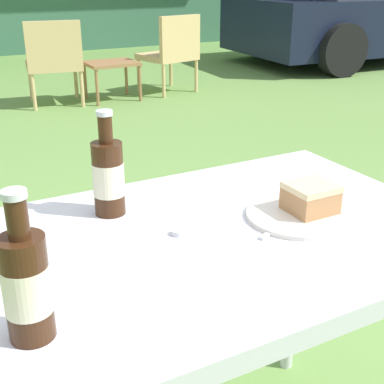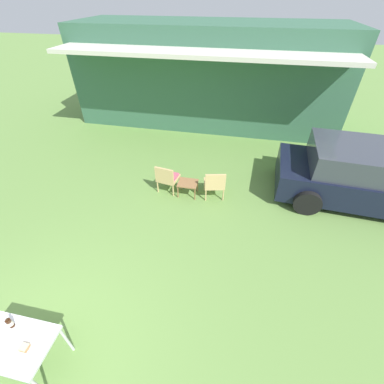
{
  "view_description": "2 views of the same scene",
  "coord_description": "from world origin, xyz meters",
  "px_view_note": "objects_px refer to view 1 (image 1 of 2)",
  "views": [
    {
      "loc": [
        -0.49,
        -0.81,
        1.22
      ],
      "look_at": [
        0.0,
        0.1,
        0.78
      ],
      "focal_mm": 50.0,
      "sensor_mm": 36.0,
      "label": 1
    },
    {
      "loc": [
        2.52,
        -0.85,
        4.28
      ],
      "look_at": [
        1.66,
        3.28,
        0.9
      ],
      "focal_mm": 24.0,
      "sensor_mm": 36.0,
      "label": 2
    }
  ],
  "objects_px": {
    "wicker_chair_plain": "(172,50)",
    "garden_side_table": "(111,67)",
    "wicker_chair_cushioned": "(54,59)",
    "cake_on_plate": "(305,206)",
    "cola_bottle_near": "(108,176)",
    "patio_table": "(215,264)",
    "cola_bottle_far": "(26,284)",
    "parked_car": "(367,10)"
  },
  "relations": [
    {
      "from": "wicker_chair_plain",
      "to": "garden_side_table",
      "type": "bearing_deg",
      "value": -10.78
    },
    {
      "from": "wicker_chair_cushioned",
      "to": "wicker_chair_plain",
      "type": "height_order",
      "value": "same"
    },
    {
      "from": "garden_side_table",
      "to": "cake_on_plate",
      "type": "xyz_separation_m",
      "value": [
        -1.14,
        -4.3,
        0.42
      ]
    },
    {
      "from": "wicker_chair_cushioned",
      "to": "cola_bottle_near",
      "type": "xyz_separation_m",
      "value": [
        -0.95,
        -4.14,
        0.38
      ]
    },
    {
      "from": "wicker_chair_plain",
      "to": "patio_table",
      "type": "height_order",
      "value": "wicker_chair_plain"
    },
    {
      "from": "wicker_chair_plain",
      "to": "cake_on_plate",
      "type": "xyz_separation_m",
      "value": [
        -1.83,
        -4.33,
        0.31
      ]
    },
    {
      "from": "cola_bottle_far",
      "to": "patio_table",
      "type": "bearing_deg",
      "value": 21.5
    },
    {
      "from": "parked_car",
      "to": "wicker_chair_cushioned",
      "type": "distance_m",
      "value": 4.71
    },
    {
      "from": "garden_side_table",
      "to": "cola_bottle_far",
      "type": "bearing_deg",
      "value": -111.46
    },
    {
      "from": "parked_car",
      "to": "cola_bottle_near",
      "type": "relative_size",
      "value": 17.62
    },
    {
      "from": "wicker_chair_cushioned",
      "to": "wicker_chair_plain",
      "type": "xyz_separation_m",
      "value": [
        1.24,
        -0.02,
        0.0
      ]
    },
    {
      "from": "wicker_chair_cushioned",
      "to": "cola_bottle_far",
      "type": "height_order",
      "value": "cola_bottle_far"
    },
    {
      "from": "wicker_chair_plain",
      "to": "cola_bottle_near",
      "type": "xyz_separation_m",
      "value": [
        -2.18,
        -4.12,
        0.38
      ]
    },
    {
      "from": "parked_car",
      "to": "patio_table",
      "type": "bearing_deg",
      "value": -133.74
    },
    {
      "from": "parked_car",
      "to": "wicker_chair_plain",
      "type": "distance_m",
      "value": 3.5
    },
    {
      "from": "wicker_chair_plain",
      "to": "garden_side_table",
      "type": "distance_m",
      "value": 0.69
    },
    {
      "from": "cake_on_plate",
      "to": "cola_bottle_far",
      "type": "height_order",
      "value": "cola_bottle_far"
    },
    {
      "from": "parked_car",
      "to": "cola_bottle_near",
      "type": "distance_m",
      "value": 7.38
    },
    {
      "from": "wicker_chair_cushioned",
      "to": "cola_bottle_near",
      "type": "distance_m",
      "value": 4.26
    },
    {
      "from": "parked_car",
      "to": "wicker_chair_cushioned",
      "type": "xyz_separation_m",
      "value": [
        -4.65,
        -0.67,
        -0.25
      ]
    },
    {
      "from": "cake_on_plate",
      "to": "cola_bottle_near",
      "type": "distance_m",
      "value": 0.42
    },
    {
      "from": "parked_car",
      "to": "garden_side_table",
      "type": "distance_m",
      "value": 4.18
    },
    {
      "from": "patio_table",
      "to": "cola_bottle_near",
      "type": "xyz_separation_m",
      "value": [
        -0.15,
        0.19,
        0.16
      ]
    },
    {
      "from": "patio_table",
      "to": "cola_bottle_near",
      "type": "distance_m",
      "value": 0.29
    },
    {
      "from": "parked_car",
      "to": "wicker_chair_plain",
      "type": "bearing_deg",
      "value": -164.78
    },
    {
      "from": "garden_side_table",
      "to": "cake_on_plate",
      "type": "bearing_deg",
      "value": -104.9
    },
    {
      "from": "patio_table",
      "to": "garden_side_table",
      "type": "bearing_deg",
      "value": 72.52
    },
    {
      "from": "cola_bottle_far",
      "to": "wicker_chair_plain",
      "type": "bearing_deg",
      "value": 61.46
    },
    {
      "from": "parked_car",
      "to": "cola_bottle_near",
      "type": "xyz_separation_m",
      "value": [
        -5.6,
        -4.81,
        0.13
      ]
    },
    {
      "from": "wicker_chair_cushioned",
      "to": "cake_on_plate",
      "type": "distance_m",
      "value": 4.4
    },
    {
      "from": "wicker_chair_cushioned",
      "to": "cola_bottle_near",
      "type": "height_order",
      "value": "cola_bottle_near"
    },
    {
      "from": "cola_bottle_near",
      "to": "parked_car",
      "type": "bearing_deg",
      "value": 40.67
    },
    {
      "from": "parked_car",
      "to": "cola_bottle_far",
      "type": "bearing_deg",
      "value": -134.86
    },
    {
      "from": "patio_table",
      "to": "cake_on_plate",
      "type": "height_order",
      "value": "cake_on_plate"
    },
    {
      "from": "garden_side_table",
      "to": "patio_table",
      "type": "xyz_separation_m",
      "value": [
        -1.35,
        -4.28,
        0.33
      ]
    },
    {
      "from": "parked_car",
      "to": "wicker_chair_cushioned",
      "type": "relative_size",
      "value": 4.95
    },
    {
      "from": "cake_on_plate",
      "to": "cola_bottle_far",
      "type": "relative_size",
      "value": 0.98
    },
    {
      "from": "patio_table",
      "to": "cake_on_plate",
      "type": "xyz_separation_m",
      "value": [
        0.2,
        -0.02,
        0.1
      ]
    },
    {
      "from": "garden_side_table",
      "to": "cola_bottle_near",
      "type": "height_order",
      "value": "cola_bottle_near"
    },
    {
      "from": "wicker_chair_plain",
      "to": "garden_side_table",
      "type": "relative_size",
      "value": 1.61
    },
    {
      "from": "garden_side_table",
      "to": "cola_bottle_far",
      "type": "distance_m",
      "value": 4.79
    },
    {
      "from": "cake_on_plate",
      "to": "cola_bottle_near",
      "type": "bearing_deg",
      "value": 149.25
    }
  ]
}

